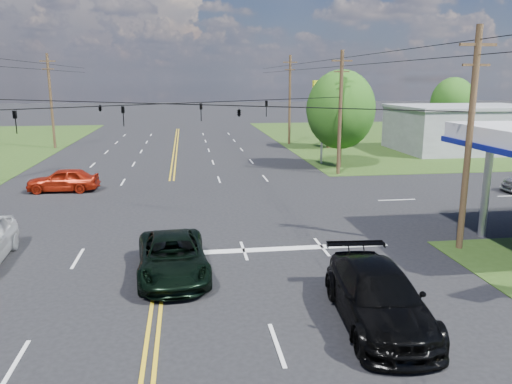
{
  "coord_description": "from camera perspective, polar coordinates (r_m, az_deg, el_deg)",
  "views": [
    {
      "loc": [
        1.13,
        -16.56,
        7.32
      ],
      "look_at": [
        4.32,
        6.0,
        2.17
      ],
      "focal_mm": 35.0,
      "sensor_mm": 36.0,
      "label": 1
    }
  ],
  "objects": [
    {
      "name": "pole_right_far",
      "position": [
        57.83,
        3.87,
        10.58
      ],
      "size": [
        1.6,
        0.28,
        10.0
      ],
      "color": "#3C2419",
      "rests_on": "ground"
    },
    {
      "name": "pole_left_far",
      "position": [
        58.33,
        -22.39,
        9.69
      ],
      "size": [
        1.6,
        0.28,
        10.0
      ],
      "color": "#3C2419",
      "rests_on": "ground"
    },
    {
      "name": "tree_far_r",
      "position": [
        67.21,
        21.56,
        9.5
      ],
      "size": [
        5.32,
        5.32,
        7.63
      ],
      "color": "#3C2419",
      "rests_on": "ground"
    },
    {
      "name": "polesign_ne",
      "position": [
        44.21,
        7.66,
        10.43
      ],
      "size": [
        2.02,
        0.77,
        7.35
      ],
      "color": "#A5A5AA",
      "rests_on": "ground"
    },
    {
      "name": "retail_ne",
      "position": [
        56.72,
        22.75,
        6.58
      ],
      "size": [
        14.0,
        10.0,
        4.4
      ],
      "primitive_type": "cube",
      "color": "slate",
      "rests_on": "ground"
    },
    {
      "name": "tree_right_a",
      "position": [
        42.62,
        9.67,
        9.27
      ],
      "size": [
        5.7,
        5.7,
        8.18
      ],
      "color": "#3C2419",
      "rests_on": "ground"
    },
    {
      "name": "grass_ne",
      "position": [
        69.77,
        21.17,
        5.87
      ],
      "size": [
        46.0,
        48.0,
        0.03
      ],
      "primitive_type": "cube",
      "color": "#263F14",
      "rests_on": "ground"
    },
    {
      "name": "tree_right_b",
      "position": [
        54.84,
        8.36,
        9.37
      ],
      "size": [
        4.94,
        4.94,
        7.09
      ],
      "color": "#3C2419",
      "rests_on": "ground"
    },
    {
      "name": "pole_ne",
      "position": [
        39.46,
        9.6,
        9.07
      ],
      "size": [
        1.6,
        0.28,
        9.5
      ],
      "color": "#3C2419",
      "rests_on": "ground"
    },
    {
      "name": "pole_se",
      "position": [
        23.0,
        23.2,
        5.72
      ],
      "size": [
        1.6,
        0.28,
        9.5
      ],
      "color": "#3C2419",
      "rests_on": "ground"
    },
    {
      "name": "suv_black",
      "position": [
        15.95,
        13.8,
        -11.51
      ],
      "size": [
        2.9,
        6.17,
        1.74
      ],
      "primitive_type": "imported",
      "rotation": [
        0.0,
        0.0,
        -0.08
      ],
      "color": "black",
      "rests_on": "ground"
    },
    {
      "name": "span_wire_signals",
      "position": [
        28.61,
        -10.46,
        9.88
      ],
      "size": [
        26.0,
        18.0,
        1.13
      ],
      "color": "black",
      "rests_on": "ground"
    },
    {
      "name": "stop_bar",
      "position": [
        22.16,
        2.48,
        -6.56
      ],
      "size": [
        10.0,
        0.5,
        0.02
      ],
      "primitive_type": "cube",
      "color": "silver",
      "rests_on": "ground"
    },
    {
      "name": "sedan_red",
      "position": [
        35.63,
        -21.18,
        1.3
      ],
      "size": [
        4.67,
        2.04,
        1.57
      ],
      "primitive_type": "imported",
      "rotation": [
        0.0,
        0.0,
        -1.61
      ],
      "color": "#A01E0B",
      "rests_on": "ground"
    },
    {
      "name": "power_lines",
      "position": [
        26.61,
        -10.86,
        15.28
      ],
      "size": [
        26.04,
        100.0,
        0.64
      ],
      "color": "black",
      "rests_on": "ground"
    },
    {
      "name": "pickup_dkgreen",
      "position": [
        19.28,
        -9.52,
        -7.3
      ],
      "size": [
        2.9,
        5.69,
        1.54
      ],
      "primitive_type": "imported",
      "rotation": [
        0.0,
        0.0,
        0.06
      ],
      "color": "black",
      "rests_on": "ground"
    },
    {
      "name": "ground",
      "position": [
        29.5,
        -9.99,
        -1.82
      ],
      "size": [
        280.0,
        280.0,
        0.0
      ],
      "primitive_type": "plane",
      "color": "black",
      "rests_on": "ground"
    }
  ]
}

